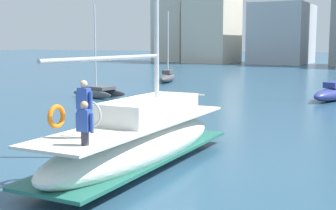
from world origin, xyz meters
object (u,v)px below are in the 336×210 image
at_px(main_sailboat, 141,138).
at_px(moored_sloop_near, 167,77).
at_px(moored_cutter_right, 334,91).
at_px(moored_catamaran, 99,91).

height_order(main_sailboat, moored_sloop_near, main_sailboat).
bearing_deg(main_sailboat, moored_sloop_near, 116.52).
xyz_separation_m(moored_sloop_near, moored_cutter_right, (17.72, -8.25, 0.08)).
relative_size(main_sailboat, moored_catamaran, 2.11).
relative_size(moored_catamaran, moored_cutter_right, 0.67).
relative_size(moored_sloop_near, moored_cutter_right, 0.72).
height_order(main_sailboat, moored_catamaran, main_sailboat).
distance_m(moored_sloop_near, moored_catamaran, 14.71).
height_order(moored_sloop_near, moored_cutter_right, moored_cutter_right).
bearing_deg(moored_cutter_right, moored_catamaran, -158.13).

